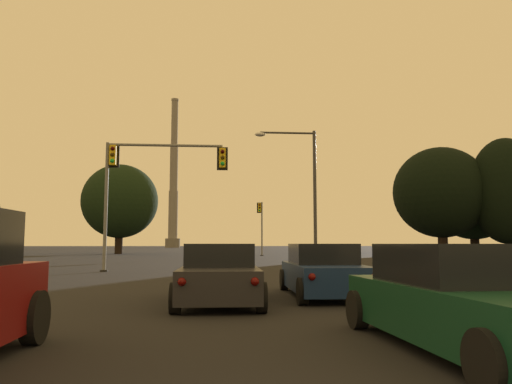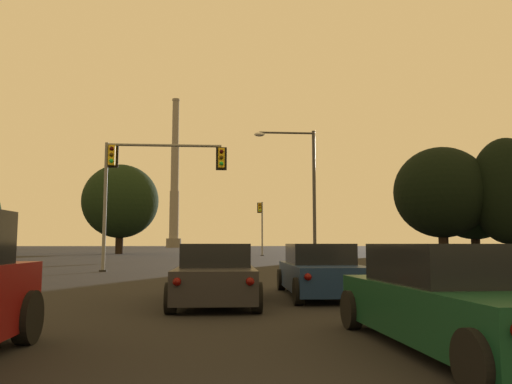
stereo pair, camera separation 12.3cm
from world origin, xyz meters
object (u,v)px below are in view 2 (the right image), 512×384
at_px(traffic_light_far_right, 261,221).
at_px(street_lamp, 304,182).
at_px(smokestack, 174,188).
at_px(sedan_right_lane_second, 320,272).
at_px(sedan_center_lane_second, 216,275).
at_px(sedan_right_lane_third, 457,300).
at_px(traffic_light_overhead_left, 146,172).

bearing_deg(traffic_light_far_right, street_lamp, -90.07).
height_order(traffic_light_far_right, smokestack, smokestack).
xyz_separation_m(street_lamp, smokestack, (-20.55, 150.80, 16.13)).
distance_m(sedan_right_lane_second, street_lamp, 16.78).
distance_m(sedan_center_lane_second, smokestack, 169.97).
xyz_separation_m(sedan_right_lane_third, sedan_center_lane_second, (-3.25, 5.78, 0.00)).
relative_size(sedan_right_lane_third, sedan_right_lane_second, 1.01).
bearing_deg(sedan_center_lane_second, sedan_right_lane_second, 24.36).
xyz_separation_m(sedan_right_lane_third, street_lamp, (2.00, 23.00, 4.50)).
height_order(street_lamp, smokestack, smokestack).
relative_size(sedan_center_lane_second, street_lamp, 0.57).
relative_size(sedan_center_lane_second, traffic_light_far_right, 0.74).
xyz_separation_m(traffic_light_far_right, smokestack, (-20.59, 121.16, 17.13)).
bearing_deg(traffic_light_overhead_left, sedan_right_lane_third, -70.46).
xyz_separation_m(sedan_center_lane_second, smokestack, (-15.30, 168.02, 20.63)).
relative_size(traffic_light_far_right, street_lamp, 0.77).
bearing_deg(sedan_right_lane_third, smokestack, 93.75).
xyz_separation_m(sedan_right_lane_second, street_lamp, (2.40, 15.98, 4.50)).
height_order(traffic_light_far_right, traffic_light_overhead_left, traffic_light_overhead_left).
distance_m(sedan_center_lane_second, traffic_light_far_right, 47.29).
distance_m(sedan_right_lane_second, traffic_light_overhead_left, 14.89).
relative_size(sedan_center_lane_second, smokestack, 0.09).
bearing_deg(sedan_center_lane_second, traffic_light_overhead_left, 105.92).
xyz_separation_m(sedan_right_lane_second, traffic_light_far_right, (2.44, 45.62, 3.51)).
height_order(sedan_right_lane_third, traffic_light_far_right, traffic_light_far_right).
relative_size(traffic_light_far_right, smokestack, 0.12).
relative_size(sedan_right_lane_third, traffic_light_far_right, 0.75).
xyz_separation_m(traffic_light_far_right, street_lamp, (-0.04, -29.64, 0.99)).
relative_size(sedan_right_lane_second, smokestack, 0.09).
bearing_deg(street_lamp, smokestack, 97.76).
height_order(sedan_right_lane_second, traffic_light_far_right, traffic_light_far_right).
distance_m(sedan_center_lane_second, street_lamp, 18.56).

